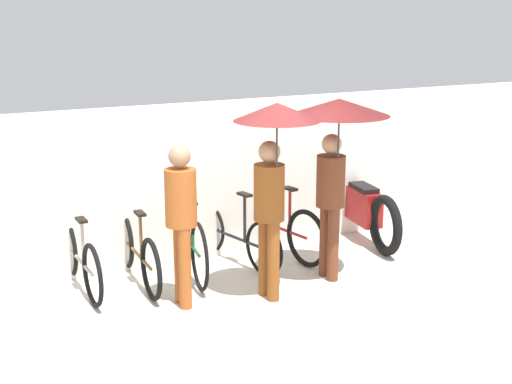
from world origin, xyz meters
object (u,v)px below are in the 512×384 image
object	(u,v)px
parked_bicycle_2	(190,241)
parked_bicycle_3	(234,235)
pedestrian_center	(274,154)
motorcycle	(363,209)
parked_bicycle_0	(80,258)
parked_bicycle_1	(137,252)
pedestrian_trailing	(336,136)
pedestrian_leading	(181,213)
parked_bicycle_4	(281,227)

from	to	relation	value
parked_bicycle_2	parked_bicycle_3	distance (m)	0.62
pedestrian_center	motorcycle	distance (m)	2.65
pedestrian_center	motorcycle	world-z (taller)	pedestrian_center
parked_bicycle_0	parked_bicycle_1	distance (m)	0.63
pedestrian_trailing	motorcycle	distance (m)	2.01
parked_bicycle_0	parked_bicycle_2	bearing A→B (deg)	-95.54
pedestrian_center	parked_bicycle_3	bearing A→B (deg)	-99.82
parked_bicycle_2	pedestrian_center	bearing A→B (deg)	-146.91
parked_bicycle_1	parked_bicycle_0	bearing A→B (deg)	85.75
parked_bicycle_3	pedestrian_leading	xyz separation A→B (m)	(-1.02, -0.89, 0.64)
parked_bicycle_2	parked_bicycle_3	bearing A→B (deg)	-71.62
parked_bicycle_4	parked_bicycle_2	bearing A→B (deg)	83.56
parked_bicycle_2	pedestrian_center	world-z (taller)	pedestrian_center
parked_bicycle_2	parked_bicycle_4	bearing A→B (deg)	-77.06
parked_bicycle_0	motorcycle	xyz separation A→B (m)	(3.76, 0.01, 0.06)
pedestrian_center	pedestrian_trailing	bearing A→B (deg)	-171.94
parked_bicycle_2	motorcycle	distance (m)	2.52
parked_bicycle_0	pedestrian_trailing	bearing A→B (deg)	-112.61
parked_bicycle_0	motorcycle	world-z (taller)	parked_bicycle_0
parked_bicycle_0	parked_bicycle_4	distance (m)	2.48
parked_bicycle_1	pedestrian_trailing	bearing A→B (deg)	-113.50
parked_bicycle_1	parked_bicycle_2	xyz separation A→B (m)	(0.62, -0.03, 0.04)
parked_bicycle_0	parked_bicycle_4	world-z (taller)	parked_bicycle_0
parked_bicycle_1	pedestrian_leading	world-z (taller)	pedestrian_leading
pedestrian_center	pedestrian_trailing	size ratio (longest dim) A/B	1.01
parked_bicycle_1	pedestrian_leading	bearing A→B (deg)	-162.66
pedestrian_leading	motorcycle	xyz separation A→B (m)	(2.93, 0.92, -0.57)
parked_bicycle_2	parked_bicycle_1	bearing A→B (deg)	96.95
parked_bicycle_2	motorcycle	xyz separation A→B (m)	(2.52, 0.12, 0.02)
pedestrian_center	pedestrian_trailing	xyz separation A→B (m)	(0.87, 0.17, 0.08)
parked_bicycle_3	motorcycle	distance (m)	1.91
parked_bicycle_1	pedestrian_center	size ratio (longest dim) A/B	0.84
pedestrian_trailing	pedestrian_leading	bearing A→B (deg)	-1.29
parked_bicycle_4	pedestrian_leading	distance (m)	1.96
parked_bicycle_1	parked_bicycle_3	size ratio (longest dim) A/B	1.02
parked_bicycle_4	pedestrian_leading	xyz separation A→B (m)	(-1.64, -0.86, 0.62)
parked_bicycle_0	pedestrian_leading	world-z (taller)	pedestrian_leading
parked_bicycle_4	pedestrian_leading	world-z (taller)	pedestrian_leading
pedestrian_trailing	motorcycle	xyz separation A→B (m)	(1.17, 1.06, -1.23)
parked_bicycle_1	pedestrian_center	distance (m)	2.00
parked_bicycle_3	parked_bicycle_4	xyz separation A→B (m)	(0.62, -0.03, 0.01)
parked_bicycle_3	parked_bicycle_4	bearing A→B (deg)	-103.82
parked_bicycle_0	parked_bicycle_3	size ratio (longest dim) A/B	0.97
parked_bicycle_0	pedestrian_leading	size ratio (longest dim) A/B	0.99
pedestrian_leading	motorcycle	world-z (taller)	pedestrian_leading
parked_bicycle_4	pedestrian_leading	bearing A→B (deg)	108.28
parked_bicycle_4	parked_bicycle_3	bearing A→B (deg)	78.11
parked_bicycle_1	pedestrian_trailing	distance (m)	2.55
parked_bicycle_0	parked_bicycle_3	distance (m)	1.86
parked_bicycle_2	motorcycle	bearing A→B (deg)	-77.30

